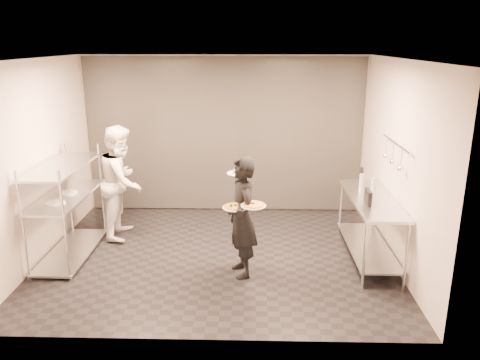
{
  "coord_description": "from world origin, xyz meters",
  "views": [
    {
      "loc": [
        0.5,
        -6.23,
        3.03
      ],
      "look_at": [
        0.33,
        0.22,
        1.1
      ],
      "focal_mm": 35.0,
      "sensor_mm": 36.0,
      "label": 1
    }
  ],
  "objects_px": {
    "salad_plate": "(237,172)",
    "prep_counter": "(370,217)",
    "pass_rack": "(67,205)",
    "pizza_plate_far": "(253,205)",
    "waiter": "(242,217)",
    "pizza_plate_near": "(235,207)",
    "bottle_dark": "(361,174)",
    "pos_monitor": "(368,197)",
    "chef": "(122,182)",
    "bottle_green": "(362,183)",
    "bottle_clear": "(373,185)"
  },
  "relations": [
    {
      "from": "pizza_plate_near",
      "to": "pos_monitor",
      "type": "distance_m",
      "value": 1.83
    },
    {
      "from": "pass_rack",
      "to": "salad_plate",
      "type": "height_order",
      "value": "pass_rack"
    },
    {
      "from": "pizza_plate_near",
      "to": "pos_monitor",
      "type": "xyz_separation_m",
      "value": [
        1.77,
        0.44,
        -0.0
      ]
    },
    {
      "from": "pass_rack",
      "to": "pizza_plate_far",
      "type": "relative_size",
      "value": 5.09
    },
    {
      "from": "pass_rack",
      "to": "bottle_green",
      "type": "relative_size",
      "value": 6.31
    },
    {
      "from": "waiter",
      "to": "salad_plate",
      "type": "distance_m",
      "value": 0.61
    },
    {
      "from": "bottle_green",
      "to": "bottle_dark",
      "type": "xyz_separation_m",
      "value": [
        0.11,
        0.5,
        -0.02
      ]
    },
    {
      "from": "pizza_plate_near",
      "to": "bottle_dark",
      "type": "height_order",
      "value": "bottle_dark"
    },
    {
      "from": "bottle_clear",
      "to": "pass_rack",
      "type": "bearing_deg",
      "value": -176.42
    },
    {
      "from": "prep_counter",
      "to": "chef",
      "type": "distance_m",
      "value": 3.82
    },
    {
      "from": "chef",
      "to": "bottle_dark",
      "type": "relative_size",
      "value": 8.06
    },
    {
      "from": "chef",
      "to": "bottle_dark",
      "type": "distance_m",
      "value": 3.75
    },
    {
      "from": "pizza_plate_near",
      "to": "pos_monitor",
      "type": "relative_size",
      "value": 1.17
    },
    {
      "from": "chef",
      "to": "bottle_green",
      "type": "height_order",
      "value": "chef"
    },
    {
      "from": "prep_counter",
      "to": "bottle_dark",
      "type": "height_order",
      "value": "bottle_dark"
    },
    {
      "from": "salad_plate",
      "to": "prep_counter",
      "type": "bearing_deg",
      "value": 7.13
    },
    {
      "from": "pass_rack",
      "to": "waiter",
      "type": "bearing_deg",
      "value": -11.71
    },
    {
      "from": "prep_counter",
      "to": "pizza_plate_near",
      "type": "bearing_deg",
      "value": -159.99
    },
    {
      "from": "pizza_plate_near",
      "to": "bottle_clear",
      "type": "height_order",
      "value": "bottle_clear"
    },
    {
      "from": "waiter",
      "to": "bottle_clear",
      "type": "bearing_deg",
      "value": 94.91
    },
    {
      "from": "pass_rack",
      "to": "bottle_dark",
      "type": "bearing_deg",
      "value": 10.45
    },
    {
      "from": "pizza_plate_near",
      "to": "bottle_dark",
      "type": "xyz_separation_m",
      "value": [
        1.91,
        1.49,
        0.01
      ]
    },
    {
      "from": "prep_counter",
      "to": "pizza_plate_near",
      "type": "xyz_separation_m",
      "value": [
        -1.89,
        -0.69,
        0.39
      ]
    },
    {
      "from": "bottle_green",
      "to": "pizza_plate_near",
      "type": "bearing_deg",
      "value": -151.19
    },
    {
      "from": "chef",
      "to": "bottle_green",
      "type": "relative_size",
      "value": 7.05
    },
    {
      "from": "bottle_green",
      "to": "bottle_dark",
      "type": "distance_m",
      "value": 0.51
    },
    {
      "from": "pass_rack",
      "to": "bottle_clear",
      "type": "relative_size",
      "value": 7.77
    },
    {
      "from": "waiter",
      "to": "pizza_plate_near",
      "type": "bearing_deg",
      "value": -45.55
    },
    {
      "from": "pass_rack",
      "to": "pizza_plate_far",
      "type": "height_order",
      "value": "pass_rack"
    },
    {
      "from": "salad_plate",
      "to": "bottle_green",
      "type": "height_order",
      "value": "salad_plate"
    },
    {
      "from": "bottle_clear",
      "to": "bottle_dark",
      "type": "relative_size",
      "value": 0.93
    },
    {
      "from": "waiter",
      "to": "pizza_plate_near",
      "type": "distance_m",
      "value": 0.28
    },
    {
      "from": "prep_counter",
      "to": "bottle_clear",
      "type": "height_order",
      "value": "bottle_clear"
    },
    {
      "from": "pizza_plate_near",
      "to": "salad_plate",
      "type": "relative_size",
      "value": 1.22
    },
    {
      "from": "pos_monitor",
      "to": "bottle_green",
      "type": "xyz_separation_m",
      "value": [
        0.03,
        0.56,
        0.03
      ]
    },
    {
      "from": "pizza_plate_far",
      "to": "salad_plate",
      "type": "relative_size",
      "value": 1.22
    },
    {
      "from": "pass_rack",
      "to": "pos_monitor",
      "type": "relative_size",
      "value": 5.94
    },
    {
      "from": "pizza_plate_near",
      "to": "chef",
      "type": "bearing_deg",
      "value": 141.67
    },
    {
      "from": "waiter",
      "to": "bottle_green",
      "type": "xyz_separation_m",
      "value": [
        1.72,
        0.83,
        0.24
      ]
    },
    {
      "from": "prep_counter",
      "to": "bottle_green",
      "type": "relative_size",
      "value": 7.1
    },
    {
      "from": "pizza_plate_near",
      "to": "pizza_plate_far",
      "type": "height_order",
      "value": "pizza_plate_far"
    },
    {
      "from": "pass_rack",
      "to": "prep_counter",
      "type": "xyz_separation_m",
      "value": [
        4.33,
        0.0,
        -0.14
      ]
    },
    {
      "from": "chef",
      "to": "salad_plate",
      "type": "height_order",
      "value": "chef"
    },
    {
      "from": "pizza_plate_far",
      "to": "chef",
      "type": "bearing_deg",
      "value": 144.22
    },
    {
      "from": "waiter",
      "to": "salad_plate",
      "type": "relative_size",
      "value": 6.29
    },
    {
      "from": "prep_counter",
      "to": "pos_monitor",
      "type": "bearing_deg",
      "value": -115.5
    },
    {
      "from": "bottle_green",
      "to": "waiter",
      "type": "bearing_deg",
      "value": -154.27
    },
    {
      "from": "waiter",
      "to": "salad_plate",
      "type": "height_order",
      "value": "waiter"
    },
    {
      "from": "chef",
      "to": "bottle_dark",
      "type": "height_order",
      "value": "chef"
    },
    {
      "from": "pizza_plate_far",
      "to": "bottle_green",
      "type": "xyz_separation_m",
      "value": [
        1.57,
        1.03,
        -0.01
      ]
    }
  ]
}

